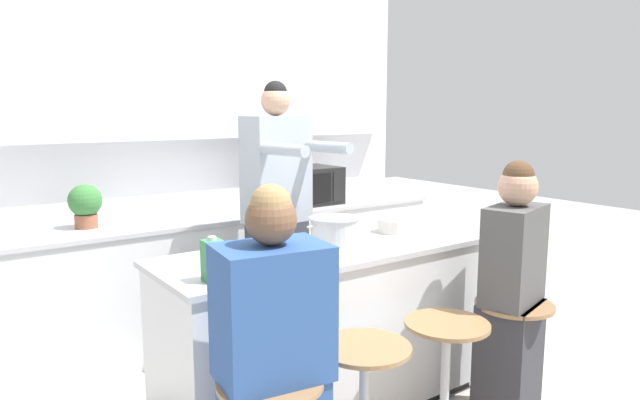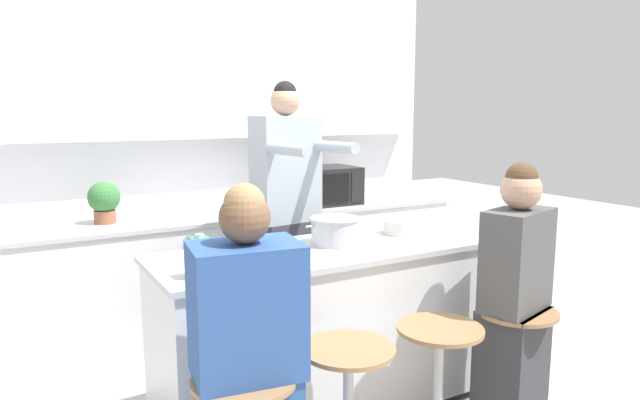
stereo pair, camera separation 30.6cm
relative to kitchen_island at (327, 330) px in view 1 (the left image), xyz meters
The scene contains 15 objects.
wall_back 2.04m from the kitchen_island, 90.00° to the left, with size 3.97×0.22×2.70m.
back_counter 1.40m from the kitchen_island, 90.00° to the left, with size 3.68×0.69×0.92m.
kitchen_island is the anchor object (origin of this frame).
bar_stool_center_right 0.69m from the kitchen_island, 68.59° to the right, with size 0.41×0.41×0.66m.
bar_stool_rightmost 0.99m from the kitchen_island, 41.21° to the right, with size 0.41×0.41×0.66m.
person_cooking 0.82m from the kitchen_island, 81.42° to the left, with size 0.49×0.64×1.85m.
person_wrapped_blanket 0.98m from the kitchen_island, 138.72° to the right, with size 0.45×0.34×1.41m.
person_seated_near 0.99m from the kitchen_island, 40.35° to the right, with size 0.44×0.35×1.41m.
cooking_pot 0.55m from the kitchen_island, 31.59° to the left, with size 0.36×0.27×0.15m.
fruit_bowl 0.76m from the kitchen_island, ahead, with size 0.21×0.21×0.08m.
mixing_bowl_steel 0.59m from the kitchen_island, 169.63° to the right, with size 0.21×0.21×0.08m.
coffee_cup_near 0.77m from the kitchen_island, behind, with size 0.12×0.09×0.09m.
juice_carton 0.96m from the kitchen_island, 165.44° to the right, with size 0.08×0.08×0.20m.
microwave 1.67m from the kitchen_island, 60.65° to the left, with size 0.54×0.41×0.30m.
potted_plant 1.77m from the kitchen_island, 122.48° to the left, with size 0.21×0.21×0.28m.
Camera 1 is at (-1.76, -2.39, 1.67)m, focal length 32.00 mm.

